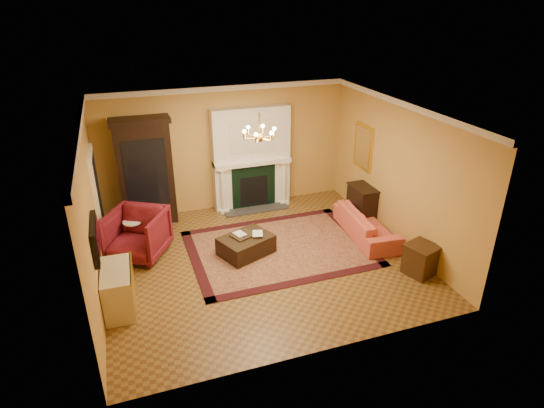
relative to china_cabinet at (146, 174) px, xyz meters
name	(u,v)px	position (x,y,z in m)	size (l,w,h in m)	color
floor	(261,260)	(1.92, -2.49, -1.19)	(6.00, 5.50, 0.02)	brown
ceiling	(259,112)	(1.92, -2.49, 1.83)	(6.00, 5.50, 0.02)	white
wall_back	(225,149)	(1.92, 0.27, 0.32)	(6.00, 0.02, 3.00)	#BF8744
wall_front	(322,268)	(1.92, -5.25, 0.32)	(6.00, 0.02, 3.00)	#BF8744
wall_left	(90,215)	(-1.09, -2.49, 0.32)	(0.02, 5.50, 3.00)	#BF8744
wall_right	(398,173)	(4.93, -2.49, 0.32)	(0.02, 5.50, 3.00)	#BF8744
fireplace	(252,160)	(2.52, 0.08, 0.01)	(1.90, 0.70, 2.50)	white
crown_molding	(244,105)	(1.92, -1.53, 1.76)	(6.00, 5.50, 0.12)	silver
doorway	(98,200)	(-1.04, -0.79, -0.14)	(0.08, 1.05, 2.10)	white
tv_panel	(95,239)	(-1.03, -3.09, 0.17)	(0.09, 0.95, 0.58)	black
gilt_mirror	(363,147)	(4.89, -1.09, 0.47)	(0.06, 0.76, 1.05)	gold
chandelier	(260,135)	(1.92, -2.49, 1.42)	(0.63, 0.55, 0.53)	#C38935
oriental_rug	(279,248)	(2.42, -2.18, -1.18)	(3.71, 2.78, 0.01)	#45100E
china_cabinet	(146,174)	(0.00, 0.00, 0.00)	(1.18, 0.54, 2.37)	black
wingback_armchair	(137,232)	(-0.38, -1.51, -0.64)	(1.06, 0.99, 1.09)	maroon
pedestal_table	(134,233)	(-0.44, -1.24, -0.80)	(0.37, 0.37, 0.66)	black
commode	(119,289)	(-0.81, -3.17, -0.80)	(0.48, 1.02, 0.76)	#C6B191
coral_sofa	(367,220)	(4.42, -2.29, -0.79)	(1.99, 0.58, 0.78)	#C94340
end_table	(421,260)	(4.64, -3.94, -0.89)	(0.50, 0.50, 0.58)	#3A220F
console_table	(362,204)	(4.70, -1.56, -0.78)	(0.42, 0.73, 0.82)	black
leather_ottoman	(246,245)	(1.70, -2.16, -0.98)	(1.02, 0.74, 0.38)	black
ottoman_tray	(243,235)	(1.67, -2.10, -0.77)	(0.45, 0.35, 0.03)	black
book_a	(236,230)	(1.51, -2.11, -0.63)	(0.19, 0.02, 0.26)	gray
book_b	(252,228)	(1.85, -2.15, -0.62)	(0.21, 0.02, 0.28)	gray
topiary_left	(219,155)	(1.72, 0.04, 0.26)	(0.14, 0.14, 0.38)	tan
topiary_right	(282,147)	(3.28, 0.04, 0.28)	(0.16, 0.16, 0.42)	tan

